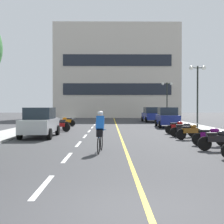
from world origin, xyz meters
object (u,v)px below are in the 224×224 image
parked_car_far (151,115)px  motorcycle_9 (60,123)px  motorcycle_3 (210,136)px  motorcycle_8 (59,124)px  street_lamp_far (167,92)px  motorcycle_10 (67,121)px  street_lamp_mid (198,82)px  cyclist_rider (100,131)px  parked_car_mid (167,117)px  motorcycle_6 (177,127)px  motorcycle_4 (190,131)px  motorcycle_7 (59,125)px  motorcycle_5 (184,129)px  motorcycle_2 (218,140)px  parked_car_near (40,122)px

parked_car_far → motorcycle_9: parked_car_far is taller
motorcycle_3 → motorcycle_8: size_ratio=0.99×
street_lamp_far → motorcycle_10: (-11.58, -10.03, -3.26)m
street_lamp_mid → cyclist_rider: street_lamp_mid is taller
street_lamp_far → parked_car_mid: 12.04m
street_lamp_far → motorcycle_6: street_lamp_far is taller
motorcycle_4 → motorcycle_6: 3.56m
motorcycle_7 → motorcycle_8: same height
motorcycle_5 → motorcycle_6: 2.12m
street_lamp_mid → motorcycle_2: bearing=-102.9°
street_lamp_mid → parked_car_far: (-2.55, 10.73, -3.07)m
street_lamp_mid → cyclist_rider: (-8.04, -13.64, -3.10)m
cyclist_rider → motorcycle_2: bearing=3.6°
motorcycle_2 → motorcycle_8: bearing=127.4°
parked_car_near → motorcycle_5: parked_car_near is taller
motorcycle_5 → motorcycle_6: same height
motorcycle_2 → motorcycle_5: 5.76m
parked_car_near → motorcycle_8: size_ratio=2.48×
parked_car_near → cyclist_rider: parked_car_near is taller
parked_car_near → motorcycle_4: (8.87, -1.46, -0.44)m
motorcycle_9 → motorcycle_10: size_ratio=1.01×
parked_car_near → motorcycle_5: bearing=-0.2°
motorcycle_7 → motorcycle_4: bearing=-33.1°
street_lamp_mid → motorcycle_6: (-2.99, -5.45, -3.51)m
motorcycle_6 → motorcycle_10: same height
motorcycle_8 → motorcycle_2: bearing=-52.6°
motorcycle_4 → motorcycle_9: size_ratio=0.99×
parked_car_far → cyclist_rider: (-5.48, -24.38, -0.03)m
street_lamp_far → motorcycle_3: (-2.65, -24.59, -3.26)m
parked_car_mid → motorcycle_3: parked_car_mid is taller
parked_car_near → parked_car_far: 20.54m
motorcycle_6 → motorcycle_8: same height
street_lamp_far → parked_car_far: bearing=-138.7°
parked_car_mid → motorcycle_5: parked_car_mid is taller
motorcycle_6 → motorcycle_8: (-8.68, 3.40, 0.00)m
street_lamp_mid → street_lamp_far: street_lamp_mid is taller
street_lamp_far → motorcycle_8: bearing=-127.7°
parked_car_near → motorcycle_7: bearing=83.4°
street_lamp_mid → motorcycle_7: size_ratio=3.12×
street_lamp_mid → motorcycle_10: (-11.77, 2.78, -3.51)m
motorcycle_4 → motorcycle_9: bearing=135.9°
motorcycle_9 → parked_car_near: bearing=-90.4°
motorcycle_5 → motorcycle_6: bearing=88.2°
cyclist_rider → motorcycle_7: bearing=108.7°
parked_car_mid → motorcycle_8: size_ratio=2.51×
motorcycle_2 → motorcycle_4: same height
motorcycle_9 → cyclist_rider: size_ratio=0.96×
motorcycle_3 → motorcycle_8: bearing=132.2°
cyclist_rider → motorcycle_3: bearing=19.7°
parked_car_mid → motorcycle_9: size_ratio=2.51×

